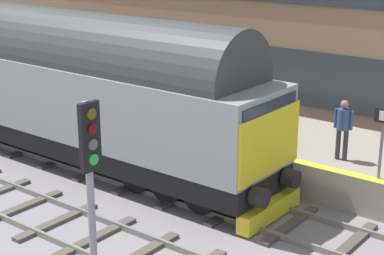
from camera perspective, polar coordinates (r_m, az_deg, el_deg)
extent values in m
plane|color=gray|center=(17.63, -2.38, -5.52)|extent=(140.00, 140.00, 0.00)
cube|color=slate|center=(17.11, -3.94, -6.02)|extent=(0.07, 60.00, 0.15)
cube|color=slate|center=(18.11, -0.91, -4.61)|extent=(0.07, 60.00, 0.15)
cube|color=#4A413F|center=(14.98, 14.28, -10.25)|extent=(2.50, 0.26, 0.09)
cube|color=#4A413F|center=(15.58, 8.92, -8.77)|extent=(2.50, 0.26, 0.09)
cube|color=#4A413F|center=(16.31, 4.05, -7.35)|extent=(2.50, 0.26, 0.09)
cube|color=#4A413F|center=(17.15, -0.35, -6.01)|extent=(2.50, 0.26, 0.09)
cube|color=#4A413F|center=(18.10, -4.29, -4.78)|extent=(2.50, 0.26, 0.09)
cube|color=#4A413F|center=(19.12, -7.82, -3.65)|extent=(2.50, 0.26, 0.09)
cube|color=#4A413F|center=(20.22, -10.97, -2.64)|extent=(2.50, 0.26, 0.09)
cube|color=#4A413F|center=(21.38, -13.77, -1.72)|extent=(2.50, 0.26, 0.09)
cube|color=#4A413F|center=(22.59, -16.29, -0.89)|extent=(2.50, 0.26, 0.09)
cube|color=slate|center=(15.03, -12.59, -9.89)|extent=(0.07, 60.00, 0.15)
cube|color=slate|center=(15.86, -8.59, -8.13)|extent=(0.07, 60.00, 0.15)
cube|color=#4E493F|center=(14.13, -4.85, -11.50)|extent=(2.50, 0.26, 0.09)
cube|color=#4E493F|center=(14.99, -8.75, -9.86)|extent=(2.50, 0.26, 0.09)
cube|color=#4E493F|center=(15.92, -12.18, -8.37)|extent=(2.50, 0.26, 0.09)
cube|color=#4E493F|center=(16.91, -15.20, -7.02)|extent=(2.50, 0.26, 0.09)
cube|color=gray|center=(20.15, 4.22, -1.05)|extent=(4.00, 44.00, 1.00)
cube|color=yellow|center=(18.56, 1.07, -1.00)|extent=(0.30, 44.00, 0.01)
cube|color=#32393F|center=(24.70, 1.45, 5.87)|extent=(0.06, 29.61, 1.97)
cube|color=black|center=(21.11, -13.83, 0.24)|extent=(2.56, 17.44, 0.60)
cube|color=gray|center=(20.76, -14.09, 3.80)|extent=(2.70, 17.44, 2.10)
cylinder|color=#373A3B|center=(20.52, -14.34, 7.14)|extent=(2.56, 16.05, 2.57)
cube|color=yellow|center=(15.12, 7.11, -1.40)|extent=(2.65, 0.08, 1.58)
cube|color=#232D3D|center=(14.92, 7.15, 1.26)|extent=(2.38, 0.04, 0.64)
cube|color=#232D3D|center=(21.54, -11.30, 5.29)|extent=(0.04, 12.21, 0.44)
cylinder|color=black|center=(14.82, 6.15, -6.34)|extent=(0.48, 0.35, 0.48)
cylinder|color=black|center=(16.02, 9.00, -4.59)|extent=(0.48, 0.35, 0.48)
cube|color=yellow|center=(15.73, 7.06, -7.44)|extent=(2.43, 0.36, 0.47)
cylinder|color=black|center=(16.44, 2.25, -5.29)|extent=(1.64, 1.04, 1.04)
cylinder|color=black|center=(17.06, -0.76, -4.42)|extent=(1.64, 1.04, 1.04)
cylinder|color=black|center=(17.72, -3.55, -3.61)|extent=(1.64, 1.04, 1.04)
cylinder|color=gray|center=(11.67, -9.16, -7.30)|extent=(0.14, 0.14, 4.05)
cube|color=black|center=(11.13, -9.28, -0.86)|extent=(0.44, 0.10, 1.27)
cylinder|color=#53470A|center=(10.96, -9.18, 1.24)|extent=(0.20, 0.06, 0.20)
cylinder|color=#500807|center=(11.04, -9.11, -0.15)|extent=(0.20, 0.06, 0.20)
cylinder|color=#50504E|center=(11.12, -9.04, -1.53)|extent=(0.20, 0.06, 0.20)
cylinder|color=green|center=(11.22, -8.97, -2.88)|extent=(0.20, 0.06, 0.20)
cylinder|color=slate|center=(15.96, 16.86, -1.43)|extent=(0.08, 0.08, 1.81)
cube|color=black|center=(15.72, 17.05, 1.04)|extent=(0.05, 0.44, 0.36)
cube|color=white|center=(15.70, 17.01, 1.01)|extent=(0.01, 0.20, 0.24)
cylinder|color=#372A3E|center=(17.17, 13.78, -1.56)|extent=(0.13, 0.13, 0.84)
cylinder|color=#372A3E|center=(17.23, 13.15, -1.45)|extent=(0.13, 0.13, 0.84)
cylinder|color=navy|center=(16.99, 13.63, 0.73)|extent=(0.38, 0.38, 0.56)
sphere|color=#936656|center=(16.88, 13.73, 2.06)|extent=(0.22, 0.22, 0.22)
cylinder|color=navy|center=(16.94, 14.30, 0.63)|extent=(0.09, 0.09, 0.52)
cylinder|color=navy|center=(17.05, 12.96, 0.84)|extent=(0.09, 0.09, 0.52)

